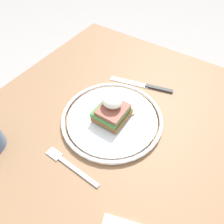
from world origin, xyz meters
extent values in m
plane|color=#9E9993|center=(0.00, 0.00, 0.00)|extent=(6.00, 6.00, 0.00)
cube|color=#846042|center=(0.00, 0.00, 0.72)|extent=(0.84, 0.79, 0.03)
cylinder|color=#846042|center=(0.36, 0.33, 0.35)|extent=(0.06, 0.06, 0.71)
cylinder|color=silver|center=(0.02, 0.03, 0.74)|extent=(0.24, 0.24, 0.01)
torus|color=white|center=(0.02, 0.03, 0.75)|extent=(0.28, 0.28, 0.01)
cube|color=brown|center=(0.02, 0.03, 0.76)|extent=(0.09, 0.08, 0.02)
cube|color=#427A38|center=(0.02, 0.04, 0.78)|extent=(0.08, 0.08, 0.01)
cube|color=brown|center=(0.02, 0.03, 0.79)|extent=(0.07, 0.07, 0.01)
ellipsoid|color=white|center=(0.03, 0.04, 0.81)|extent=(0.05, 0.05, 0.03)
cylinder|color=#EAD166|center=(0.07, 0.01, 0.76)|extent=(0.04, 0.04, 0.00)
cube|color=silver|center=(-0.15, 0.02, 0.74)|extent=(0.01, 0.12, 0.00)
cube|color=silver|center=(-0.14, 0.09, 0.74)|extent=(0.02, 0.04, 0.00)
cube|color=#2D2D2D|center=(0.20, -0.02, 0.74)|extent=(0.03, 0.09, 0.01)
cube|color=silver|center=(0.18, 0.07, 0.74)|extent=(0.05, 0.13, 0.00)
camera|label=1|loc=(-0.29, -0.17, 1.21)|focal=35.00mm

